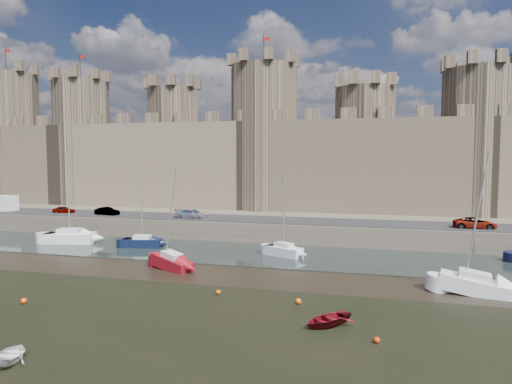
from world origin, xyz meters
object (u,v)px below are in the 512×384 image
sailboat_4 (172,261)px  car_0 (64,210)px  sailboat_2 (284,250)px  car_2 (192,214)px  car_3 (475,223)px  car_1 (107,211)px  sailboat_1 (143,242)px  sailboat_0 (70,237)px  sailboat_5 (475,284)px

sailboat_4 → car_0: bearing=169.5°
sailboat_2 → sailboat_4: (-9.39, -8.30, 0.01)m
sailboat_4 → car_2: bearing=130.8°
car_3 → car_2: bearing=89.6°
car_1 → sailboat_1: bearing=-123.1°
car_3 → sailboat_2: 23.07m
sailboat_1 → sailboat_4: sailboat_4 is taller
car_1 → sailboat_2: bearing=-101.5°
sailboat_2 → car_1: bearing=-174.2°
sailboat_1 → sailboat_4: (7.99, -8.89, 0.02)m
car_0 → sailboat_1: 20.34m
car_0 → car_3: bearing=-102.8°
car_2 → sailboat_1: sailboat_1 is taller
sailboat_0 → sailboat_4: bearing=-39.6°
sailboat_4 → sailboat_2: bearing=65.9°
car_2 → sailboat_2: (14.42, -8.88, -2.41)m
car_0 → sailboat_4: 31.75m
car_2 → sailboat_4: (5.03, -17.18, -2.40)m
sailboat_1 → sailboat_2: size_ratio=1.00×
sailboat_5 → sailboat_4: bearing=-173.2°
sailboat_5 → car_0: bearing=169.4°
car_0 → car_1: 7.74m
car_3 → sailboat_1: sailboat_1 is taller
sailboat_5 → sailboat_0: bearing=176.7°
car_1 → sailboat_4: 25.40m
car_3 → sailboat_5: (-3.64, -18.89, -2.36)m
car_1 → sailboat_0: bearing=-172.6°
sailboat_2 → sailboat_5: 19.84m
car_1 → sailboat_1: sailboat_1 is taller
sailboat_0 → sailboat_2: sailboat_0 is taller
sailboat_2 → sailboat_5: (17.35, -9.62, 0.04)m
car_0 → sailboat_1: sailboat_1 is taller
car_3 → sailboat_1: 39.42m
car_2 → sailboat_0: 15.64m
sailboat_4 → sailboat_5: bearing=21.6°
car_2 → car_0: bearing=90.3°
car_0 → car_3: size_ratio=0.67×
car_1 → car_2: car_2 is taller
car_3 → car_0: bearing=88.4°
car_0 → sailboat_5: sailboat_5 is taller
car_0 → car_1: bearing=-106.9°
car_1 → sailboat_4: (18.25, -17.51, -2.33)m
car_3 → sailboat_4: size_ratio=0.45×
sailboat_4 → sailboat_5: 26.77m
sailboat_1 → car_3: bearing=1.5°
car_1 → sailboat_2: 29.23m
car_1 → car_0: bearing=92.2°
sailboat_1 → sailboat_5: 36.20m
car_3 → sailboat_0: 49.36m
car_0 → sailboat_2: sailboat_2 is taller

